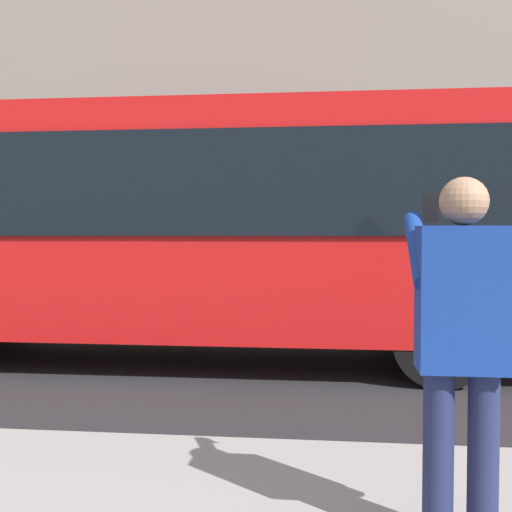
# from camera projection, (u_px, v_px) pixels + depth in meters

# --- Properties ---
(ground_plane) EXTENTS (60.00, 60.00, 0.00)m
(ground_plane) POSITION_uv_depth(u_px,v_px,m) (392.00, 362.00, 7.85)
(ground_plane) COLOR #232326
(building_facade_far) EXTENTS (28.00, 1.55, 12.00)m
(building_facade_far) POSITION_uv_depth(u_px,v_px,m) (367.00, 34.00, 14.35)
(building_facade_far) COLOR gray
(building_facade_far) RESTS_ON ground_plane
(red_bus) EXTENTS (9.05, 2.54, 3.08)m
(red_bus) POSITION_uv_depth(u_px,v_px,m) (176.00, 224.00, 7.94)
(red_bus) COLOR red
(red_bus) RESTS_ON ground_plane
(pedestrian_photographer) EXTENTS (0.53, 0.52, 1.70)m
(pedestrian_photographer) POSITION_uv_depth(u_px,v_px,m) (463.00, 333.00, 2.92)
(pedestrian_photographer) COLOR #1E2347
(pedestrian_photographer) RESTS_ON sidewalk_curb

